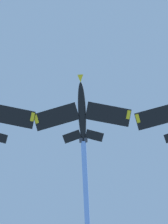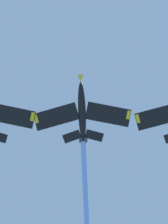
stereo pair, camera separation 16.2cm
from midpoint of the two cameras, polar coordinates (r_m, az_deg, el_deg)
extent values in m
cube|color=black|center=(107.19, 8.10, -0.47)|extent=(8.94, 8.76, 1.19)
cube|color=yellow|center=(106.87, 5.92, -0.70)|extent=(1.72, 1.76, 0.62)
ellipsoid|color=black|center=(106.15, -0.18, 0.05)|extent=(7.43, 11.06, 4.69)
cone|color=yellow|center=(106.17, -0.35, 3.66)|extent=(1.99, 2.22, 1.60)
ellipsoid|color=black|center=(106.71, -0.22, 1.19)|extent=(2.36, 3.04, 1.65)
cube|color=black|center=(106.11, 2.70, -0.25)|extent=(9.63, 5.93, 1.21)
cube|color=yellow|center=(106.44, 4.91, -0.30)|extent=(1.17, 1.89, 0.62)
cube|color=black|center=(106.30, -3.01, -0.52)|extent=(8.88, 8.82, 1.21)
cube|color=yellow|center=(106.79, -5.19, -0.78)|extent=(1.73, 1.75, 0.62)
cube|color=black|center=(106.39, 1.18, -2.58)|extent=(3.90, 2.51, 0.66)
cube|color=black|center=(106.47, -1.27, -2.69)|extent=(3.71, 3.87, 0.66)
cube|color=yellow|center=(107.79, -0.04, -2.48)|extent=(1.73, 2.75, 3.36)
cylinder|color=#38383D|center=(106.36, 0.22, -3.06)|extent=(1.29, 1.43, 1.05)
cylinder|color=#38383D|center=(106.38, -0.27, -3.08)|extent=(1.29, 1.43, 1.05)
cylinder|color=#8CB2F4|center=(108.81, 0.38, -11.37)|extent=(16.27, 26.54, 9.82)
cube|color=black|center=(106.99, -7.78, -0.44)|extent=(9.61, 5.80, 1.19)
cube|color=yellow|center=(106.60, -5.59, -0.53)|extent=(1.15, 1.89, 0.62)
camera|label=1|loc=(0.08, 90.04, 0.13)|focal=83.91mm
camera|label=2|loc=(0.08, -89.96, -0.13)|focal=83.91mm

